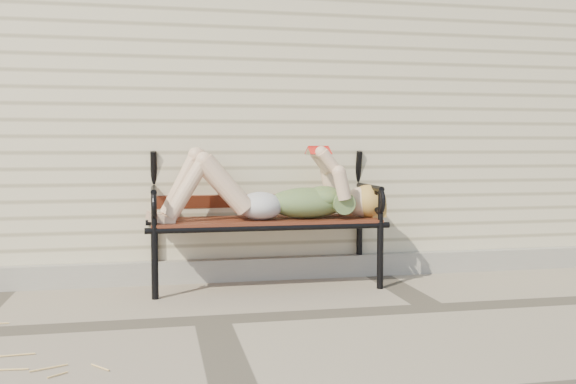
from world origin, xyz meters
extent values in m
plane|color=gray|center=(0.00, 0.00, 0.00)|extent=(80.00, 80.00, 0.00)
cube|color=beige|center=(0.00, 3.00, 1.50)|extent=(8.00, 4.00, 3.00)
cube|color=#9B978C|center=(0.00, 0.97, 0.07)|extent=(8.00, 0.10, 0.15)
cylinder|color=black|center=(-0.29, 0.53, 0.22)|extent=(0.04, 0.04, 0.43)
cylinder|color=black|center=(-0.29, 0.96, 0.22)|extent=(0.04, 0.04, 0.43)
cylinder|color=black|center=(1.12, 0.53, 0.22)|extent=(0.04, 0.04, 0.43)
cylinder|color=black|center=(1.12, 0.96, 0.22)|extent=(0.04, 0.04, 0.43)
cube|color=#5E2C18|center=(0.41, 0.75, 0.43)|extent=(1.45, 0.47, 0.03)
cylinder|color=black|center=(0.41, 0.53, 0.41)|extent=(1.53, 0.04, 0.04)
cylinder|color=black|center=(0.41, 0.96, 0.41)|extent=(1.53, 0.04, 0.04)
torus|color=black|center=(0.41, 1.07, 0.91)|extent=(0.26, 0.03, 0.26)
ellipsoid|color=#0B384E|center=(0.68, 0.72, 0.54)|extent=(0.52, 0.30, 0.20)
ellipsoid|color=#0B384E|center=(0.80, 0.72, 0.58)|extent=(0.25, 0.29, 0.15)
ellipsoid|color=#B0AFB4|center=(0.38, 0.72, 0.53)|extent=(0.29, 0.33, 0.18)
sphere|color=beige|center=(1.05, 0.72, 0.54)|extent=(0.21, 0.21, 0.21)
ellipsoid|color=gold|center=(1.10, 0.72, 0.55)|extent=(0.24, 0.24, 0.22)
cube|color=red|center=(0.76, 0.72, 0.91)|extent=(0.13, 0.02, 0.02)
cube|color=white|center=(0.76, 0.68, 0.88)|extent=(0.13, 0.08, 0.05)
cube|color=white|center=(0.76, 0.76, 0.88)|extent=(0.13, 0.08, 0.05)
cube|color=red|center=(0.76, 0.68, 0.89)|extent=(0.14, 0.09, 0.05)
cube|color=red|center=(0.76, 0.76, 0.89)|extent=(0.14, 0.09, 0.05)
cylinder|color=tan|center=(-0.68, -0.03, 0.01)|extent=(0.06, 0.08, 0.01)
cylinder|color=tan|center=(-0.82, -0.72, 0.01)|extent=(0.13, 0.03, 0.01)
cylinder|color=tan|center=(-0.81, -0.76, 0.01)|extent=(0.12, 0.07, 0.01)
camera|label=1|loc=(-0.28, -3.33, 0.91)|focal=40.00mm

